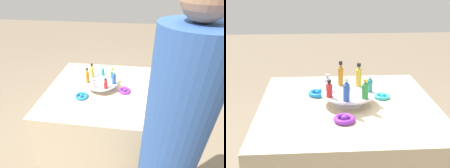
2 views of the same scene
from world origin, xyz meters
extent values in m
plane|color=#756651|center=(0.00, 0.00, 0.00)|extent=(12.00, 12.00, 0.00)
cube|color=beige|center=(0.00, 0.00, 0.36)|extent=(0.98, 0.98, 0.73)
cylinder|color=silver|center=(0.00, 0.00, 0.73)|extent=(0.16, 0.16, 0.01)
cylinder|color=silver|center=(0.00, 0.00, 0.76)|extent=(0.08, 0.08, 0.05)
cylinder|color=silver|center=(0.00, 0.00, 0.79)|extent=(0.30, 0.30, 0.01)
cylinder|color=#234CAD|center=(-0.02, -0.12, 0.84)|extent=(0.03, 0.03, 0.09)
cone|color=#234CAD|center=(-0.02, -0.12, 0.90)|extent=(0.03, 0.03, 0.02)
cylinder|color=silver|center=(-0.02, -0.12, 0.91)|extent=(0.02, 0.02, 0.02)
cylinder|color=#288438|center=(0.08, -0.09, 0.83)|extent=(0.04, 0.04, 0.08)
cone|color=#288438|center=(0.08, -0.09, 0.88)|extent=(0.03, 0.03, 0.02)
cylinder|color=gold|center=(0.08, -0.09, 0.90)|extent=(0.02, 0.02, 0.01)
cylinder|color=teal|center=(0.12, 0.01, 0.83)|extent=(0.03, 0.03, 0.07)
cone|color=teal|center=(0.12, 0.01, 0.87)|extent=(0.03, 0.03, 0.01)
cylinder|color=silver|center=(0.12, 0.01, 0.88)|extent=(0.02, 0.02, 0.01)
cylinder|color=gold|center=(0.07, 0.10, 0.85)|extent=(0.04, 0.04, 0.10)
cone|color=gold|center=(0.07, 0.10, 0.91)|extent=(0.03, 0.03, 0.02)
cylinder|color=black|center=(0.07, 0.10, 0.93)|extent=(0.02, 0.02, 0.02)
cylinder|color=#AD6B19|center=(-0.03, 0.12, 0.85)|extent=(0.03, 0.03, 0.10)
cone|color=#AD6B19|center=(-0.03, 0.12, 0.91)|extent=(0.03, 0.03, 0.02)
cylinder|color=black|center=(-0.03, 0.12, 0.93)|extent=(0.02, 0.02, 0.02)
cylinder|color=silver|center=(-0.11, 0.05, 0.83)|extent=(0.04, 0.04, 0.07)
cone|color=silver|center=(-0.11, 0.05, 0.87)|extent=(0.03, 0.03, 0.01)
cylinder|color=#B2B2B7|center=(-0.11, 0.05, 0.88)|extent=(0.02, 0.02, 0.01)
cylinder|color=#B21E23|center=(-0.11, -0.06, 0.83)|extent=(0.03, 0.03, 0.07)
cone|color=#B21E23|center=(-0.11, -0.06, 0.87)|extent=(0.03, 0.03, 0.01)
cylinder|color=black|center=(-0.11, -0.06, 0.88)|extent=(0.02, 0.02, 0.01)
torus|color=#2DB7CC|center=(0.21, 0.08, 0.74)|extent=(0.09, 0.09, 0.02)
sphere|color=#2DB7CC|center=(0.21, 0.08, 0.74)|extent=(0.03, 0.03, 0.03)
torus|color=blue|center=(-0.17, 0.14, 0.74)|extent=(0.11, 0.11, 0.02)
sphere|color=blue|center=(-0.17, 0.14, 0.75)|extent=(0.03, 0.03, 0.03)
torus|color=purple|center=(-0.04, -0.22, 0.74)|extent=(0.11, 0.11, 0.03)
sphere|color=purple|center=(-0.04, -0.22, 0.75)|extent=(0.04, 0.04, 0.04)
cylinder|color=#2D5193|center=(-0.73, -0.48, 1.09)|extent=(0.28, 0.28, 0.79)
camera|label=1|loc=(-1.34, -0.28, 1.61)|focal=28.00mm
camera|label=2|loc=(-0.16, -1.59, 1.42)|focal=50.00mm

